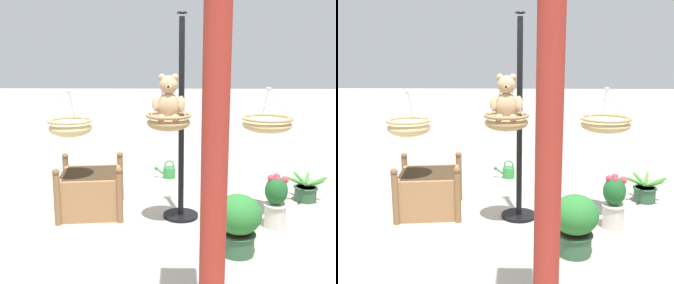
% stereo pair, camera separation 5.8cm
% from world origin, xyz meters
% --- Properties ---
extents(ground_plane, '(40.00, 40.00, 0.00)m').
position_xyz_m(ground_plane, '(0.00, 0.00, 0.00)').
color(ground_plane, '#A8A093').
extents(display_pole_central, '(0.44, 0.44, 2.50)m').
position_xyz_m(display_pole_central, '(-0.16, -0.07, 0.78)').
color(display_pole_central, black).
rests_on(display_pole_central, ground).
extents(hanging_basket_with_teddy, '(0.53, 0.53, 0.59)m').
position_xyz_m(hanging_basket_with_teddy, '(-0.01, 0.18, 1.27)').
color(hanging_basket_with_teddy, '#A37F51').
extents(teddy_bear, '(0.37, 0.34, 0.54)m').
position_xyz_m(teddy_bear, '(-0.01, 0.20, 1.50)').
color(teddy_bear, tan).
extents(hanging_basket_left_high, '(0.62, 0.62, 0.54)m').
position_xyz_m(hanging_basket_left_high, '(-1.20, -0.10, 1.20)').
color(hanging_basket_left_high, tan).
extents(hanging_basket_right_low, '(0.54, 0.54, 0.55)m').
position_xyz_m(hanging_basket_right_low, '(1.17, -0.01, 1.16)').
color(hanging_basket_right_low, tan).
extents(greenhouse_pillar_right, '(0.34, 0.34, 3.04)m').
position_xyz_m(greenhouse_pillar_right, '(-0.36, 2.28, 1.47)').
color(greenhouse_pillar_right, '#9E2D23').
rests_on(greenhouse_pillar_right, ground).
extents(wooden_planter_box, '(0.92, 0.97, 0.70)m').
position_xyz_m(wooden_planter_box, '(1.00, -0.23, 0.29)').
color(wooden_planter_box, '#9E7047').
rests_on(wooden_planter_box, ground).
extents(potted_plant_fern_front, '(0.28, 0.28, 0.66)m').
position_xyz_m(potted_plant_fern_front, '(-1.28, 0.23, 0.33)').
color(potted_plant_fern_front, beige).
rests_on(potted_plant_fern_front, ground).
extents(potted_plant_flowering_red, '(0.48, 0.48, 0.63)m').
position_xyz_m(potted_plant_flowering_red, '(-0.74, 0.91, 0.35)').
color(potted_plant_flowering_red, '#2D5638').
rests_on(potted_plant_flowering_red, ground).
extents(potted_plant_small_succulent, '(0.59, 0.57, 0.38)m').
position_xyz_m(potted_plant_small_succulent, '(-1.92, -0.70, 0.15)').
color(potted_plant_small_succulent, '#2D5638').
rests_on(potted_plant_small_succulent, ground).
extents(watering_can, '(0.35, 0.20, 0.30)m').
position_xyz_m(watering_can, '(0.02, -1.77, 0.10)').
color(watering_can, '#338C3F').
rests_on(watering_can, ground).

